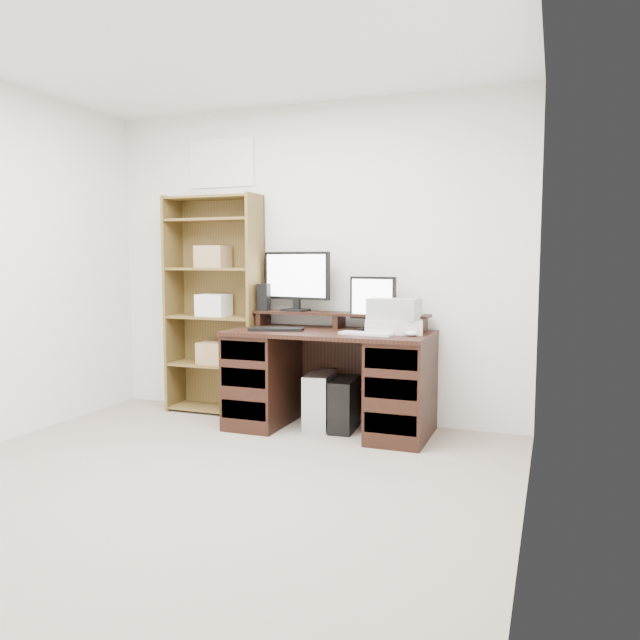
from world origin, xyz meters
The scene contains 14 objects.
room centered at (0.00, 0.00, 1.25)m, with size 3.54×4.04×2.54m.
desk centered at (0.31, 1.64, 0.39)m, with size 1.50×0.70×0.75m.
riser_shelf centered at (0.31, 1.85, 0.84)m, with size 1.40×0.22×0.12m.
monitor_wide centered at (-0.06, 1.87, 1.13)m, with size 0.59×0.19×0.47m.
monitor_small centered at (0.59, 1.80, 0.97)m, with size 0.37×0.16×0.40m.
speaker centered at (-0.32, 1.82, 0.98)m, with size 0.09×0.09×0.22m, color black.
keyboard_black centered at (-0.07, 1.51, 0.76)m, with size 0.40×0.13×0.02m, color black.
keyboard_white centered at (0.63, 1.49, 0.76)m, with size 0.38×0.12×0.02m, color silver.
mouse centered at (0.94, 1.53, 0.77)m, with size 0.09×0.06×0.04m, color silver.
printer centered at (0.78, 1.68, 0.80)m, with size 0.40×0.30×0.10m, color beige.
basket centered at (0.78, 1.68, 0.92)m, with size 0.35×0.25×0.15m, color #9DA2A7.
tower_silver centered at (0.21, 1.70, 0.21)m, with size 0.18×0.41×0.41m, color silver.
tower_black centered at (0.41, 1.68, 0.19)m, with size 0.20×0.40×0.39m.
bookshelf centered at (-0.79, 1.86, 0.92)m, with size 0.80×0.30×1.80m.
Camera 1 is at (1.86, -2.68, 1.28)m, focal length 35.00 mm.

